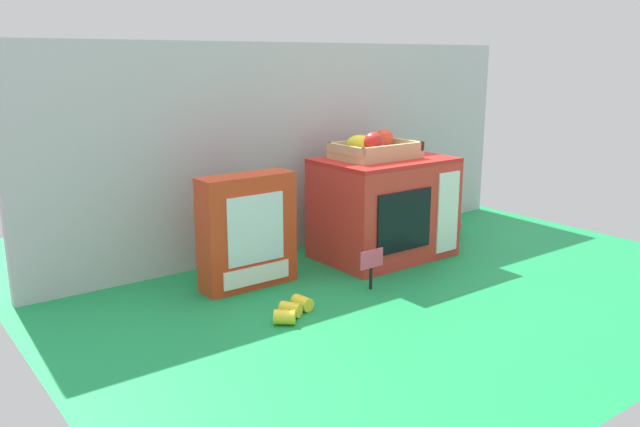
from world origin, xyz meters
TOP-DOWN VIEW (x-y plane):
  - ground_plane at (0.00, 0.00)m, footprint 1.70×1.70m
  - display_back_panel at (0.00, 0.22)m, footprint 1.61×0.03m
  - toy_microwave at (0.13, -0.00)m, footprint 0.36×0.26m
  - food_groups_crate at (0.10, 0.02)m, footprint 0.22×0.15m
  - cookie_set_box at (-0.31, 0.02)m, footprint 0.24×0.08m
  - price_sign at (-0.08, -0.19)m, footprint 0.07×0.01m
  - loose_toy_banana at (-0.33, -0.21)m, footprint 0.12×0.09m
  - loose_toy_apple at (0.44, 0.02)m, footprint 0.07×0.07m

SIDE VIEW (x-z plane):
  - ground_plane at x=0.00m, z-range 0.00..0.00m
  - loose_toy_banana at x=-0.33m, z-range 0.00..0.03m
  - loose_toy_apple at x=0.44m, z-range 0.00..0.07m
  - price_sign at x=-0.08m, z-range 0.02..0.12m
  - cookie_set_box at x=-0.31m, z-range 0.00..0.28m
  - toy_microwave at x=0.13m, z-range 0.00..0.28m
  - display_back_panel at x=0.00m, z-range 0.00..0.59m
  - food_groups_crate at x=0.10m, z-range 0.27..0.35m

